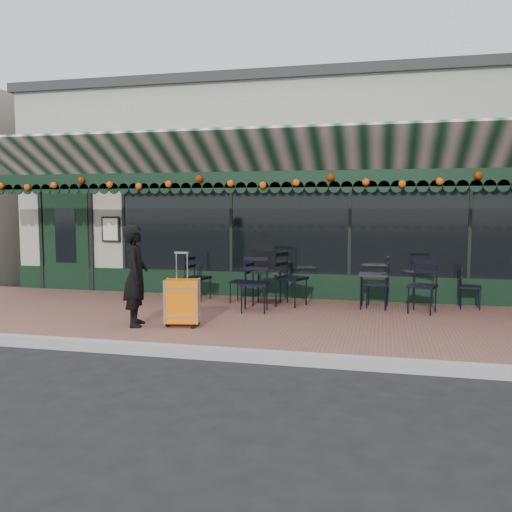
% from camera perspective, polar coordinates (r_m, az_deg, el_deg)
% --- Properties ---
extents(ground, '(80.00, 80.00, 0.00)m').
position_cam_1_polar(ground, '(7.29, -3.56, -10.65)').
color(ground, black).
rests_on(ground, ground).
extents(sidewalk, '(18.00, 4.00, 0.15)m').
position_cam_1_polar(sidewalk, '(9.15, 0.09, -6.86)').
color(sidewalk, brown).
rests_on(sidewalk, ground).
extents(curb, '(18.00, 0.16, 0.15)m').
position_cam_1_polar(curb, '(7.20, -3.75, -10.25)').
color(curb, '#9E9E99').
rests_on(curb, ground).
extents(restaurant_building, '(12.00, 9.60, 4.50)m').
position_cam_1_polar(restaurant_building, '(14.69, 5.32, 6.32)').
color(restaurant_building, '#9D9888').
rests_on(restaurant_building, ground).
extents(woman, '(0.53, 0.66, 1.57)m').
position_cam_1_polar(woman, '(8.55, -12.55, -2.02)').
color(woman, black).
rests_on(woman, sidewalk).
extents(suitcase, '(0.54, 0.37, 1.14)m').
position_cam_1_polar(suitcase, '(8.41, -7.77, -4.82)').
color(suitcase, orange).
rests_on(suitcase, sidewalk).
extents(cafe_table_a, '(0.52, 0.52, 0.64)m').
position_cam_1_polar(cafe_table_a, '(10.03, 12.27, -2.17)').
color(cafe_table_a, black).
rests_on(cafe_table_a, sidewalk).
extents(cafe_table_b, '(0.52, 0.52, 0.64)m').
position_cam_1_polar(cafe_table_b, '(10.16, 1.15, -1.92)').
color(cafe_table_b, black).
rests_on(cafe_table_b, sidewalk).
extents(chair_a_left, '(0.45, 0.45, 0.84)m').
position_cam_1_polar(chair_a_left, '(10.14, 12.66, -2.95)').
color(chair_a_left, black).
rests_on(chair_a_left, sidewalk).
extents(chair_a_right, '(0.41, 0.41, 0.77)m').
position_cam_1_polar(chair_a_right, '(10.54, 21.62, -3.09)').
color(chair_a_right, black).
rests_on(chair_a_right, sidewalk).
extents(chair_a_front, '(0.58, 0.58, 0.92)m').
position_cam_1_polar(chair_a_front, '(9.81, 17.12, -3.10)').
color(chair_a_front, black).
rests_on(chair_a_front, sidewalk).
extents(chair_b_left, '(0.46, 0.46, 0.79)m').
position_cam_1_polar(chair_b_left, '(10.37, -1.53, -2.79)').
color(chair_b_left, black).
rests_on(chair_b_left, sidewalk).
extents(chair_b_right, '(0.65, 0.65, 1.01)m').
position_cam_1_polar(chair_b_right, '(10.08, 3.72, -2.40)').
color(chair_b_right, black).
rests_on(chair_b_right, sidewalk).
extents(chair_b_front, '(0.53, 0.53, 0.97)m').
position_cam_1_polar(chair_b_front, '(9.47, -0.16, -3.01)').
color(chair_b_front, black).
rests_on(chair_b_front, sidewalk).
extents(chair_solo, '(0.51, 0.51, 0.86)m').
position_cam_1_polar(chair_solo, '(10.74, -6.15, -2.35)').
color(chair_solo, black).
rests_on(chair_solo, sidewalk).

